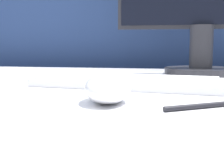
# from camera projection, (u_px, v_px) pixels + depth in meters

# --- Properties ---
(partition_panel) EXTENTS (5.00, 0.03, 1.24)m
(partition_panel) POSITION_uv_depth(u_px,v_px,m) (153.00, 100.00, 1.35)
(partition_panel) COLOR navy
(partition_panel) RESTS_ON ground_plane
(computer_mouse_near) EXTENTS (0.09, 0.13, 0.05)m
(computer_mouse_near) POSITION_uv_depth(u_px,v_px,m) (108.00, 88.00, 0.50)
(computer_mouse_near) COLOR white
(computer_mouse_near) RESTS_ON desk
(keyboard) EXTENTS (0.42, 0.19, 0.02)m
(keyboard) POSITION_uv_depth(u_px,v_px,m) (126.00, 82.00, 0.68)
(keyboard) COLOR silver
(keyboard) RESTS_ON desk
(pen) EXTENTS (0.13, 0.09, 0.01)m
(pen) POSITION_uv_depth(u_px,v_px,m) (208.00, 105.00, 0.45)
(pen) COLOR black
(pen) RESTS_ON desk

